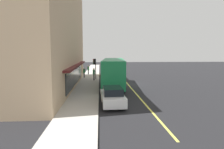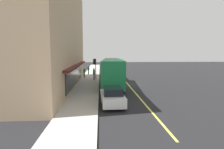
{
  "view_description": "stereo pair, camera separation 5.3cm",
  "coord_description": "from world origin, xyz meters",
  "px_view_note": "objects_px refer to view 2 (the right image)",
  "views": [
    {
      "loc": [
        -27.18,
        3.84,
        4.42
      ],
      "look_at": [
        -2.31,
        2.31,
        1.6
      ],
      "focal_mm": 32.1,
      "sensor_mm": 36.0,
      "label": 1
    },
    {
      "loc": [
        -27.18,
        3.78,
        4.42
      ],
      "look_at": [
        -2.31,
        2.31,
        1.6
      ],
      "focal_mm": 32.1,
      "sensor_mm": 36.0,
      "label": 2
    }
  ],
  "objects_px": {
    "traffic_light": "(95,64)",
    "pedestrian_by_curb": "(88,69)",
    "car_white": "(112,96)",
    "pedestrian_mid_block": "(94,73)",
    "car_yellow": "(106,72)",
    "pedestrian_waiting": "(84,72)",
    "bus": "(114,71)"
  },
  "relations": [
    {
      "from": "traffic_light",
      "to": "car_white",
      "type": "distance_m",
      "value": 15.51
    },
    {
      "from": "car_white",
      "to": "pedestrian_waiting",
      "type": "distance_m",
      "value": 17.53
    },
    {
      "from": "pedestrian_by_curb",
      "to": "pedestrian_mid_block",
      "type": "height_order",
      "value": "pedestrian_mid_block"
    },
    {
      "from": "car_white",
      "to": "pedestrian_mid_block",
      "type": "distance_m",
      "value": 13.97
    },
    {
      "from": "car_white",
      "to": "pedestrian_by_curb",
      "type": "distance_m",
      "value": 21.99
    },
    {
      "from": "car_white",
      "to": "bus",
      "type": "bearing_deg",
      "value": -4.6
    },
    {
      "from": "pedestrian_by_curb",
      "to": "pedestrian_mid_block",
      "type": "relative_size",
      "value": 0.93
    },
    {
      "from": "pedestrian_waiting",
      "to": "car_white",
      "type": "bearing_deg",
      "value": -167.99
    },
    {
      "from": "car_yellow",
      "to": "car_white",
      "type": "bearing_deg",
      "value": 179.56
    },
    {
      "from": "traffic_light",
      "to": "pedestrian_by_curb",
      "type": "bearing_deg",
      "value": 11.99
    },
    {
      "from": "traffic_light",
      "to": "pedestrian_by_curb",
      "type": "xyz_separation_m",
      "value": [
        6.46,
        1.37,
        -1.37
      ]
    },
    {
      "from": "car_yellow",
      "to": "pedestrian_by_curb",
      "type": "height_order",
      "value": "pedestrian_by_curb"
    },
    {
      "from": "traffic_light",
      "to": "pedestrian_mid_block",
      "type": "relative_size",
      "value": 1.75
    },
    {
      "from": "pedestrian_by_curb",
      "to": "traffic_light",
      "type": "bearing_deg",
      "value": -168.01
    },
    {
      "from": "car_white",
      "to": "car_yellow",
      "type": "relative_size",
      "value": 1.0
    },
    {
      "from": "traffic_light",
      "to": "car_yellow",
      "type": "height_order",
      "value": "traffic_light"
    },
    {
      "from": "bus",
      "to": "car_yellow",
      "type": "xyz_separation_m",
      "value": [
        12.57,
        0.53,
        -1.24
      ]
    },
    {
      "from": "car_white",
      "to": "pedestrian_by_curb",
      "type": "height_order",
      "value": "pedestrian_by_curb"
    },
    {
      "from": "traffic_light",
      "to": "pedestrian_by_curb",
      "type": "relative_size",
      "value": 1.89
    },
    {
      "from": "pedestrian_waiting",
      "to": "pedestrian_by_curb",
      "type": "relative_size",
      "value": 0.95
    },
    {
      "from": "bus",
      "to": "pedestrian_mid_block",
      "type": "distance_m",
      "value": 5.88
    },
    {
      "from": "traffic_light",
      "to": "car_white",
      "type": "xyz_separation_m",
      "value": [
        -15.3,
        -1.85,
        -1.79
      ]
    },
    {
      "from": "car_white",
      "to": "car_yellow",
      "type": "height_order",
      "value": "same"
    },
    {
      "from": "bus",
      "to": "car_white",
      "type": "bearing_deg",
      "value": 175.4
    },
    {
      "from": "bus",
      "to": "pedestrian_waiting",
      "type": "height_order",
      "value": "bus"
    },
    {
      "from": "traffic_light",
      "to": "car_yellow",
      "type": "xyz_separation_m",
      "value": [
        5.89,
        -2.01,
        -1.79
      ]
    },
    {
      "from": "traffic_light",
      "to": "car_white",
      "type": "relative_size",
      "value": 0.73
    },
    {
      "from": "traffic_light",
      "to": "pedestrian_waiting",
      "type": "xyz_separation_m",
      "value": [
        1.85,
        1.8,
        -1.42
      ]
    },
    {
      "from": "car_yellow",
      "to": "pedestrian_mid_block",
      "type": "xyz_separation_m",
      "value": [
        -7.36,
        2.09,
        0.52
      ]
    },
    {
      "from": "pedestrian_by_curb",
      "to": "pedestrian_waiting",
      "type": "bearing_deg",
      "value": 174.69
    },
    {
      "from": "pedestrian_mid_block",
      "to": "car_yellow",
      "type": "bearing_deg",
      "value": -15.88
    },
    {
      "from": "pedestrian_waiting",
      "to": "pedestrian_by_curb",
      "type": "xyz_separation_m",
      "value": [
        4.61,
        -0.43,
        0.05
      ]
    }
  ]
}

